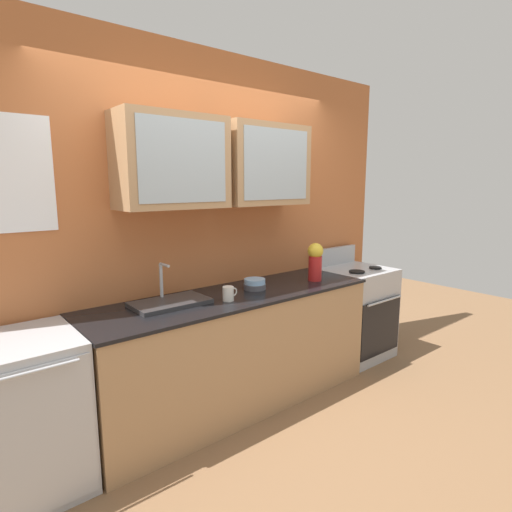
{
  "coord_description": "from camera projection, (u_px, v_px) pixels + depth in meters",
  "views": [
    {
      "loc": [
        -1.82,
        -2.46,
        1.73
      ],
      "look_at": [
        0.2,
        0.0,
        1.17
      ],
      "focal_mm": 29.07,
      "sensor_mm": 36.0,
      "label": 1
    }
  ],
  "objects": [
    {
      "name": "ground_plane",
      "position": [
        237.0,
        403.0,
        3.31
      ],
      "size": [
        10.0,
        10.0,
        0.0
      ],
      "primitive_type": "plane",
      "color": "brown"
    },
    {
      "name": "back_wall_unit",
      "position": [
        210.0,
        214.0,
        3.3
      ],
      "size": [
        4.05,
        0.44,
        2.74
      ],
      "color": "#B76638",
      "rests_on": "ground_plane"
    },
    {
      "name": "counter",
      "position": [
        236.0,
        350.0,
        3.23
      ],
      "size": [
        2.34,
        0.67,
        0.9
      ],
      "color": "#A87F56",
      "rests_on": "ground_plane"
    },
    {
      "name": "stove_range",
      "position": [
        355.0,
        312.0,
        4.16
      ],
      "size": [
        0.65,
        0.65,
        1.08
      ],
      "color": "#ADAFB5",
      "rests_on": "ground_plane"
    },
    {
      "name": "sink_faucet",
      "position": [
        170.0,
        302.0,
        2.87
      ],
      "size": [
        0.52,
        0.31,
        0.28
      ],
      "color": "#2D2D30",
      "rests_on": "counter"
    },
    {
      "name": "bowl_stack",
      "position": [
        255.0,
        284.0,
        3.3
      ],
      "size": [
        0.18,
        0.18,
        0.08
      ],
      "color": "#4C4C54",
      "rests_on": "counter"
    },
    {
      "name": "vase",
      "position": [
        315.0,
        260.0,
        3.56
      ],
      "size": [
        0.13,
        0.13,
        0.33
      ],
      "color": "#B21E1E",
      "rests_on": "counter"
    },
    {
      "name": "cup_near_sink",
      "position": [
        228.0,
        294.0,
        2.97
      ],
      "size": [
        0.12,
        0.08,
        0.1
      ],
      "color": "silver",
      "rests_on": "counter"
    },
    {
      "name": "dishwasher",
      "position": [
        23.0,
        417.0,
        2.3
      ],
      "size": [
        0.62,
        0.66,
        0.9
      ],
      "color": "#ADAFB5",
      "rests_on": "ground_plane"
    }
  ]
}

